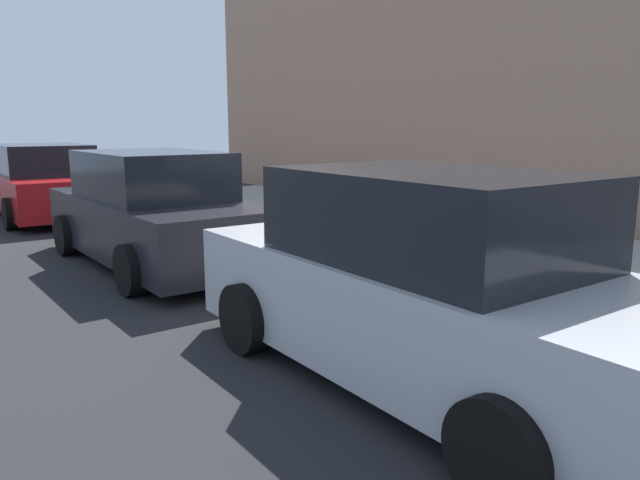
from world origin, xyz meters
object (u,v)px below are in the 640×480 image
(suitcase_olive_2, at_px, (440,244))
(suitcase_teal_5, at_px, (356,225))
(bollard_post, at_px, (277,212))
(parked_car_red_2, at_px, (45,183))
(parked_car_silver_0, at_px, (428,286))
(suitcase_silver_1, at_px, (472,249))
(suitcase_red_3, at_px, (409,242))
(suitcase_navy_4, at_px, (383,235))
(fire_hydrant, at_px, (310,215))
(suitcase_black_0, at_px, (505,264))
(parking_meter, at_px, (597,225))
(suitcase_maroon_6, at_px, (336,226))
(parked_car_charcoal_1, at_px, (153,212))

(suitcase_olive_2, bearing_deg, suitcase_teal_5, 1.16)
(bollard_post, relative_size, parked_car_red_2, 0.16)
(parked_car_silver_0, bearing_deg, suitcase_silver_1, -59.04)
(suitcase_red_3, height_order, suitcase_navy_4, suitcase_red_3)
(suitcase_teal_5, xyz_separation_m, fire_hydrant, (1.22, -0.04, 0.01))
(suitcase_black_0, bearing_deg, parked_car_silver_0, 112.27)
(suitcase_red_3, relative_size, suitcase_teal_5, 0.77)
(parking_meter, relative_size, parked_car_red_2, 0.26)
(bollard_post, bearing_deg, parking_meter, -175.90)
(bollard_post, relative_size, parking_meter, 0.60)
(suitcase_black_0, distance_m, suitcase_maroon_6, 3.17)
(suitcase_silver_1, distance_m, suitcase_maroon_6, 2.68)
(parked_car_silver_0, bearing_deg, suitcase_teal_5, -34.64)
(suitcase_olive_2, bearing_deg, parked_car_red_2, 15.81)
(fire_hydrant, height_order, parked_car_silver_0, parked_car_silver_0)
(suitcase_black_0, height_order, parked_car_red_2, parked_car_red_2)
(parking_meter, xyz_separation_m, parked_car_silver_0, (-0.12, 2.85, -0.18))
(suitcase_black_0, xyz_separation_m, suitcase_teal_5, (2.66, -0.02, 0.12))
(suitcase_maroon_6, bearing_deg, parking_meter, -176.29)
(fire_hydrant, relative_size, bollard_post, 1.01)
(suitcase_navy_4, bearing_deg, suitcase_maroon_6, 2.91)
(bollard_post, distance_m, parking_meter, 5.61)
(suitcase_red_3, xyz_separation_m, parking_meter, (-2.53, -0.25, 0.54))
(suitcase_black_0, relative_size, fire_hydrant, 1.08)
(suitcase_black_0, height_order, fire_hydrant, suitcase_black_0)
(suitcase_maroon_6, xyz_separation_m, bollard_post, (1.48, 0.13, 0.08))
(suitcase_silver_1, relative_size, parking_meter, 0.63)
(suitcase_maroon_6, bearing_deg, parked_car_charcoal_1, 67.35)
(suitcase_red_3, xyz_separation_m, parked_car_silver_0, (-2.65, 2.60, 0.36))
(suitcase_black_0, height_order, parked_car_silver_0, parked_car_silver_0)
(suitcase_silver_1, xyz_separation_m, suitcase_maroon_6, (2.68, -0.03, -0.06))
(parked_car_charcoal_1, bearing_deg, suitcase_navy_4, -128.50)
(parked_car_charcoal_1, bearing_deg, parked_car_silver_0, 180.00)
(suitcase_silver_1, bearing_deg, suitcase_olive_2, -3.68)
(suitcase_black_0, bearing_deg, parking_meter, -161.46)
(suitcase_red_3, bearing_deg, parked_car_red_2, 16.87)
(suitcase_red_3, distance_m, suitcase_navy_4, 0.55)
(suitcase_red_3, distance_m, parking_meter, 2.60)
(suitcase_navy_4, distance_m, parked_car_silver_0, 4.16)
(suitcase_black_0, xyz_separation_m, suitcase_olive_2, (1.04, -0.05, 0.07))
(parked_car_silver_0, relative_size, parked_car_charcoal_1, 0.98)
(suitcase_red_3, relative_size, parked_car_red_2, 0.17)
(suitcase_navy_4, relative_size, suitcase_maroon_6, 0.99)
(parked_car_silver_0, distance_m, parked_car_red_2, 11.24)
(parking_meter, relative_size, parked_car_charcoal_1, 0.27)
(suitcase_black_0, xyz_separation_m, parked_car_red_2, (10.19, 2.54, 0.35))
(suitcase_teal_5, distance_m, parked_car_charcoal_1, 3.02)
(suitcase_olive_2, distance_m, fire_hydrant, 2.84)
(suitcase_black_0, height_order, parking_meter, parking_meter)
(fire_hydrant, distance_m, parked_car_red_2, 6.83)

